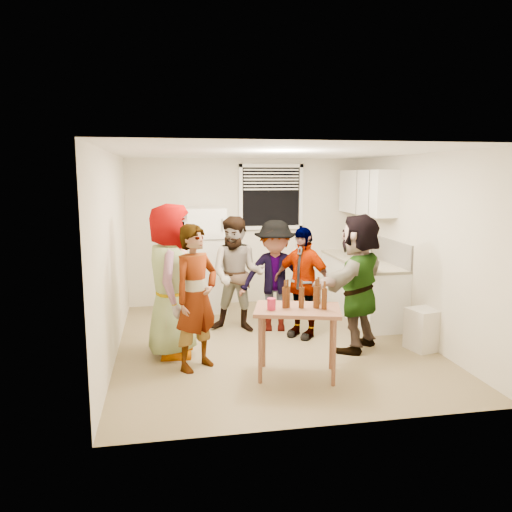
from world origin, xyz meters
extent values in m
cube|color=white|center=(-0.75, 1.88, 0.85)|extent=(0.70, 0.70, 1.70)
cube|color=white|center=(1.70, 1.15, 0.43)|extent=(0.60, 2.20, 0.86)
cube|color=beige|center=(1.70, 1.15, 0.88)|extent=(0.64, 2.22, 0.04)
cube|color=#ABA59D|center=(1.99, 1.15, 1.08)|extent=(0.03, 2.20, 0.36)
cube|color=white|center=(1.83, 1.35, 1.95)|extent=(0.34, 1.60, 0.70)
cylinder|color=white|center=(1.68, 0.93, 0.90)|extent=(0.13, 0.13, 0.28)
cylinder|color=black|center=(1.75, 1.96, 0.90)|extent=(0.08, 0.08, 0.30)
cylinder|color=#47230C|center=(1.60, 0.91, 0.90)|extent=(0.06, 0.06, 0.23)
cylinder|color=#112BDB|center=(1.58, 0.54, 0.90)|extent=(0.08, 0.08, 0.11)
cube|color=#CAC04C|center=(1.92, 1.45, 0.98)|extent=(0.02, 0.19, 0.16)
cube|color=beige|center=(1.87, -0.56, 0.25)|extent=(0.43, 0.43, 0.53)
cylinder|color=#47230C|center=(0.25, -1.14, 0.78)|extent=(0.06, 0.06, 0.24)
cylinder|color=#BC1F40|center=(-0.25, -1.12, 0.78)|extent=(0.09, 0.09, 0.13)
imported|color=gray|center=(-1.31, -0.17, 0.00)|extent=(1.98, 1.13, 0.60)
imported|color=#141933|center=(-1.03, -0.66, 0.00)|extent=(1.53, 1.69, 0.40)
imported|color=brown|center=(-0.37, 0.65, 0.00)|extent=(1.28, 1.82, 0.62)
imported|color=#414046|center=(0.17, 0.59, 0.00)|extent=(1.33, 1.77, 0.59)
imported|color=black|center=(0.47, 0.23, 0.00)|extent=(1.73, 1.71, 0.37)
imported|color=#F4794D|center=(1.03, -0.38, 0.00)|extent=(2.38, 2.39, 0.52)
camera|label=1|loc=(-1.36, -6.23, 2.22)|focal=35.00mm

